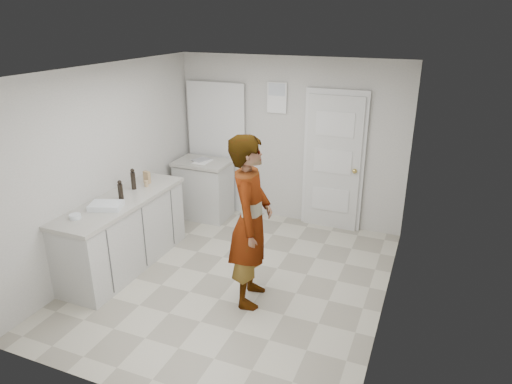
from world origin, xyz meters
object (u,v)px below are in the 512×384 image
at_px(egg_bowl, 75,216).
at_px(cake_mix_box, 147,177).
at_px(person, 251,222).
at_px(oil_cruet_a, 120,190).
at_px(baking_dish, 106,206).
at_px(spice_jar, 146,184).
at_px(oil_cruet_b, 133,179).

bearing_deg(egg_bowl, cake_mix_box, 86.74).
xyz_separation_m(person, oil_cruet_a, (-1.76, 0.09, 0.08)).
height_order(oil_cruet_a, egg_bowl, oil_cruet_a).
xyz_separation_m(oil_cruet_a, baking_dish, (0.02, -0.31, -0.09)).
height_order(person, oil_cruet_a, person).
relative_size(spice_jar, egg_bowl, 0.63).
xyz_separation_m(oil_cruet_b, egg_bowl, (-0.04, -1.01, -0.11)).
distance_m(oil_cruet_b, baking_dish, 0.66).
distance_m(person, egg_bowl, 1.96).
distance_m(person, oil_cruet_b, 1.88).
bearing_deg(baking_dish, egg_bowl, -109.54).
relative_size(person, baking_dish, 4.52).
bearing_deg(person, oil_cruet_b, 64.57).
relative_size(oil_cruet_a, baking_dish, 0.57).
bearing_deg(cake_mix_box, spice_jar, -45.14).
height_order(cake_mix_box, egg_bowl, cake_mix_box).
xyz_separation_m(person, oil_cruet_b, (-1.83, 0.43, 0.10)).
bearing_deg(oil_cruet_a, egg_bowl, -99.02).
height_order(person, cake_mix_box, person).
bearing_deg(oil_cruet_a, oil_cruet_b, 100.19).
distance_m(cake_mix_box, baking_dish, 0.91).
bearing_deg(oil_cruet_a, person, -2.95).
xyz_separation_m(cake_mix_box, oil_cruet_b, (-0.03, -0.26, 0.05)).
height_order(oil_cruet_a, baking_dish, oil_cruet_a).
xyz_separation_m(baking_dish, egg_bowl, (-0.13, -0.36, -0.00)).
xyz_separation_m(cake_mix_box, spice_jar, (0.07, -0.12, -0.04)).
bearing_deg(egg_bowl, baking_dish, 70.46).
height_order(cake_mix_box, spice_jar, cake_mix_box).
bearing_deg(egg_bowl, spice_jar, 82.94).
distance_m(cake_mix_box, oil_cruet_b, 0.26).
distance_m(baking_dish, egg_bowl, 0.38).
distance_m(oil_cruet_a, oil_cruet_b, 0.35).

